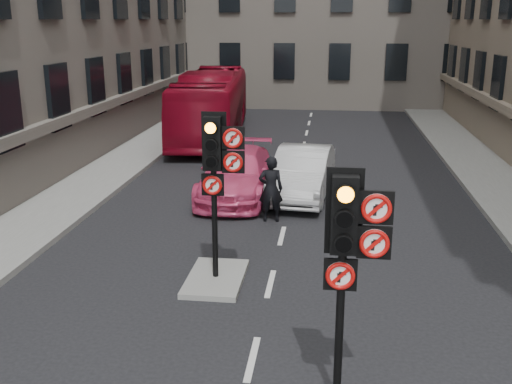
% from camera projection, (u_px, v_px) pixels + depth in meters
% --- Properties ---
extents(pavement_left, '(3.00, 50.00, 0.16)m').
position_uv_depth(pavement_left, '(82.00, 184.00, 20.45)').
color(pavement_left, gray).
rests_on(pavement_left, ground).
extents(centre_island, '(1.20, 2.00, 0.12)m').
position_uv_depth(centre_island, '(216.00, 278.00, 13.06)').
color(centre_island, gray).
rests_on(centre_island, ground).
extents(signal_near, '(0.91, 0.40, 3.58)m').
position_uv_depth(signal_near, '(350.00, 240.00, 8.22)').
color(signal_near, black).
rests_on(signal_near, ground).
extents(signal_far, '(0.91, 0.40, 3.58)m').
position_uv_depth(signal_far, '(217.00, 161.00, 12.31)').
color(signal_far, black).
rests_on(signal_far, centre_island).
extents(car_silver, '(2.00, 4.20, 1.39)m').
position_uv_depth(car_silver, '(304.00, 172.00, 19.61)').
color(car_silver, '#ABADB3').
rests_on(car_silver, ground).
extents(car_white, '(2.08, 4.88, 1.56)m').
position_uv_depth(car_white, '(303.00, 173.00, 19.15)').
color(car_white, silver).
rests_on(car_white, ground).
extents(car_pink, '(2.11, 5.16, 1.50)m').
position_uv_depth(car_pink, '(237.00, 174.00, 19.15)').
color(car_pink, '#DF4175').
rests_on(car_pink, ground).
extents(bus_red, '(3.62, 11.54, 3.16)m').
position_uv_depth(bus_red, '(212.00, 105.00, 28.56)').
color(bus_red, maroon).
rests_on(bus_red, ground).
extents(motorcycle, '(0.57, 1.58, 0.93)m').
position_uv_depth(motorcycle, '(341.00, 212.00, 16.24)').
color(motorcycle, black).
rests_on(motorcycle, ground).
extents(motorcyclist, '(0.74, 0.55, 1.88)m').
position_uv_depth(motorcyclist, '(271.00, 189.00, 16.71)').
color(motorcyclist, black).
rests_on(motorcyclist, ground).
extents(info_sign, '(0.36, 0.11, 2.08)m').
position_uv_depth(info_sign, '(216.00, 207.00, 13.39)').
color(info_sign, black).
rests_on(info_sign, centre_island).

